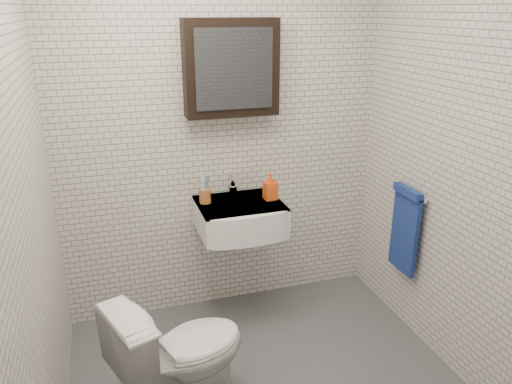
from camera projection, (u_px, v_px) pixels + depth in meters
room_shell at (273, 140)px, 2.36m from camera, size 2.22×2.02×2.51m
washbasin at (241, 218)px, 3.28m from camera, size 0.55×0.50×0.20m
faucet at (233, 185)px, 3.40m from camera, size 0.06×0.20×0.15m
mirror_cabinet at (231, 68)px, 3.12m from camera, size 0.60×0.15×0.60m
towel_rail at (405, 226)px, 3.23m from camera, size 0.09×0.30×0.58m
toothbrush_cup at (205, 195)px, 3.26m from camera, size 0.09×0.09×0.21m
soap_bottle at (270, 186)px, 3.31m from camera, size 0.09×0.09×0.18m
toilet at (181, 354)px, 2.59m from camera, size 0.80×0.62×0.72m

